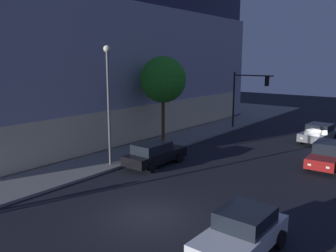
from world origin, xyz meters
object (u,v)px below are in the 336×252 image
street_lamp_sidewalk (108,91)px  car_white (242,233)px  car_red (327,155)px  car_grey (319,133)px  traffic_light_far_corner (246,90)px  car_black (154,154)px  sidewalk_tree (163,80)px  modern_building (49,56)px

street_lamp_sidewalk → car_white: 13.00m
car_red → car_grey: 7.25m
traffic_light_far_corner → street_lamp_sidewalk: 16.83m
car_grey → street_lamp_sidewalk: bearing=150.6°
traffic_light_far_corner → car_black: bearing=-177.4°
car_black → car_grey: bearing=-26.2°
traffic_light_far_corner → car_white: traffic_light_far_corner is taller
sidewalk_tree → car_black: bearing=-146.9°
modern_building → car_white: (-12.55, -30.42, -6.54)m
traffic_light_far_corner → car_white: 23.54m
car_black → car_grey: 15.13m
street_lamp_sidewalk → car_white: size_ratio=1.77×
car_white → car_black: car_white is taller
sidewalk_tree → car_grey: sidewalk_tree is taller
car_grey → sidewalk_tree: bearing=132.4°
car_black → car_red: car_red is taller
modern_building → car_black: (-6.28, -20.98, -6.56)m
modern_building → traffic_light_far_corner: size_ratio=5.99×
sidewalk_tree → car_red: (2.04, -12.13, -4.53)m
car_white → traffic_light_far_corner: bearing=25.7°
traffic_light_far_corner → car_black: traffic_light_far_corner is taller
traffic_light_far_corner → modern_building: bearing=112.6°
car_white → sidewalk_tree: bearing=48.8°
car_grey → traffic_light_far_corner: bearing=81.0°
street_lamp_sidewalk → car_grey: size_ratio=1.73×
sidewalk_tree → car_black: size_ratio=1.50×
modern_building → car_red: (0.46, -30.05, -6.54)m
traffic_light_far_corner → car_white: bearing=-154.3°
sidewalk_tree → car_red: bearing=-80.5°
car_black → car_red: size_ratio=1.02×
traffic_light_far_corner → car_grey: bearing=-99.0°
car_red → car_grey: bearing=19.3°
traffic_light_far_corner → car_grey: (-1.17, -7.34, -3.15)m
modern_building → sidewalk_tree: size_ratio=4.75×
sidewalk_tree → car_white: size_ratio=1.64×
traffic_light_far_corner → sidewalk_tree: (-10.05, 2.39, 1.40)m
traffic_light_far_corner → sidewalk_tree: 10.43m
modern_building → traffic_light_far_corner: 22.27m
street_lamp_sidewalk → car_red: (8.73, -11.17, -4.16)m
street_lamp_sidewalk → car_grey: bearing=-29.4°
modern_building → car_black: size_ratio=7.14×
modern_building → sidewalk_tree: 18.10m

